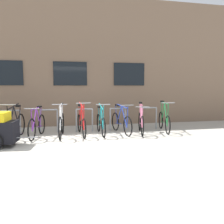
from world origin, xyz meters
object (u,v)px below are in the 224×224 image
Objects in this scene: bicycle_purple at (37,125)px; bicycle_white at (61,124)px; bicycle_green at (164,120)px; bicycle_red at (81,123)px; bicycle_pink at (141,122)px; bicycle_teal at (101,123)px; bicycle_blue at (121,122)px; bicycle_black at (15,126)px.

bicycle_white reaches higher than bicycle_purple.
bicycle_green is 0.99× the size of bicycle_red.
bicycle_red is (-1.99, 0.15, -0.01)m from bicycle_pink.
bicycle_white is 2.64m from bicycle_pink.
bicycle_blue is (0.71, 0.05, 0.01)m from bicycle_teal.
bicycle_teal is 1.03× the size of bicycle_pink.
bicycle_purple is at bearing 177.93° from bicycle_pink.
bicycle_blue is at bearing 4.40° from bicycle_teal.
bicycle_pink is at bearing -0.30° from bicycle_black.
bicycle_white is 0.65m from bicycle_red.
bicycle_green is 0.97× the size of bicycle_black.
bicycle_white reaches higher than bicycle_pink.
bicycle_teal is 0.64m from bicycle_red.
bicycle_blue is 1.58m from bicycle_green.
bicycle_red is at bearing -178.79° from bicycle_blue.
bicycle_purple is at bearing -178.87° from bicycle_red.
bicycle_black is at bearing -177.98° from bicycle_green.
bicycle_green is at bearing 2.66° from bicycle_white.
bicycle_red is (1.39, 0.03, 0.00)m from bicycle_purple.
bicycle_red reaches higher than bicycle_pink.
bicycle_teal is at bearing -178.20° from bicycle_green.
bicycle_teal is 0.71m from bicycle_blue.
bicycle_blue is (2.73, 0.06, 0.00)m from bicycle_purple.
bicycle_red is at bearing 10.57° from bicycle_white.
bicycle_green is 3.57m from bicycle_white.
bicycle_green reaches higher than bicycle_teal.
bicycle_pink is (1.36, -0.12, 0.01)m from bicycle_teal.
bicycle_green is at bearing 1.80° from bicycle_teal.
bicycle_red is at bearing 177.67° from bicycle_teal.
bicycle_blue is 3.37m from bicycle_black.
bicycle_red reaches higher than bicycle_white.
bicycle_red is at bearing 1.13° from bicycle_purple.
bicycle_white is 0.99× the size of bicycle_red.
bicycle_blue is at bearing 2.67° from bicycle_black.
bicycle_red is (-0.64, 0.03, 0.01)m from bicycle_teal.
bicycle_black reaches higher than bicycle_teal.
bicycle_red reaches higher than bicycle_teal.
bicycle_black is 2.02m from bicycle_red.
bicycle_black is (-3.36, -0.16, 0.02)m from bicycle_blue.
bicycle_pink reaches higher than bicycle_teal.
bicycle_blue is at bearing 164.66° from bicycle_pink.
bicycle_black is 1.38m from bicycle_white.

